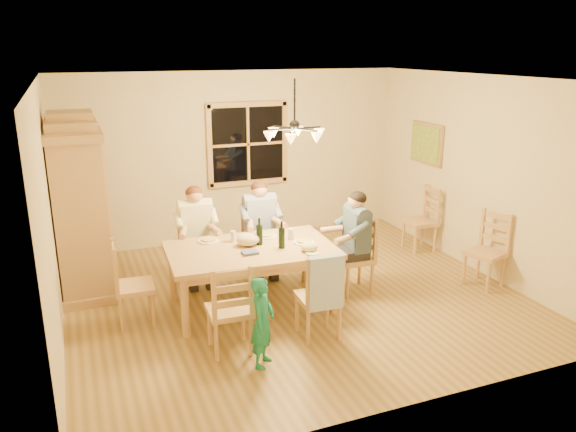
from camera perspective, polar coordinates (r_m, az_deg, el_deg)
name	(u,v)px	position (r m, az deg, el deg)	size (l,w,h in m)	color
floor	(294,295)	(7.24, 0.61, -8.07)	(5.50, 5.50, 0.00)	olive
ceiling	(295,78)	(6.57, 0.69, 13.81)	(5.50, 5.00, 0.02)	white
wall_back	(236,157)	(9.09, -5.35, 6.00)	(5.50, 0.02, 2.70)	beige
wall_left	(49,218)	(6.31, -23.13, -0.15)	(0.02, 5.00, 2.70)	beige
wall_right	(478,175)	(8.20, 18.78, 3.98)	(0.02, 5.00, 2.70)	beige
window	(248,144)	(9.08, -4.11, 7.30)	(1.30, 0.06, 1.30)	black
painting	(426,144)	(9.06, 13.89, 7.15)	(0.06, 0.78, 0.64)	olive
chandelier	(295,133)	(6.64, 0.67, 8.43)	(0.77, 0.68, 0.71)	black
armoire	(81,210)	(7.58, -20.31, 0.55)	(0.66, 1.40, 2.30)	olive
dining_table	(251,255)	(6.71, -3.77, -4.01)	(2.02, 1.29, 0.76)	#A77A4A
chair_far_left	(198,261)	(7.59, -9.16, -4.58)	(0.46, 0.44, 0.99)	#B1844E
chair_far_right	(260,254)	(7.77, -2.81, -3.87)	(0.46, 0.44, 0.99)	#B1844E
chair_near_left	(230,324)	(5.93, -5.94, -10.83)	(0.46, 0.44, 0.99)	#B1844E
chair_near_right	(318,310)	(6.19, 3.06, -9.49)	(0.46, 0.44, 0.99)	#B1844E
chair_end_left	(136,299)	(6.66, -15.21, -8.13)	(0.44, 0.46, 0.99)	#B1844E
chair_end_right	(354,269)	(7.29, 6.72, -5.40)	(0.44, 0.46, 0.99)	#B1844E
adult_woman	(196,223)	(7.42, -9.36, -0.71)	(0.41, 0.44, 0.87)	beige
adult_plaid_man	(260,217)	(7.60, -2.87, -0.07)	(0.41, 0.44, 0.87)	navy
adult_slate_man	(355,230)	(7.11, 6.87, -1.38)	(0.44, 0.41, 0.87)	#3F5166
towel	(325,283)	(5.87, 3.82, -6.79)	(0.38, 0.10, 0.58)	#96A9CC
wine_bottle_a	(259,231)	(6.73, -2.92, -1.57)	(0.08, 0.08, 0.33)	black
wine_bottle_b	(282,235)	(6.61, -0.65, -1.90)	(0.08, 0.08, 0.33)	black
plate_woman	(209,241)	(6.93, -8.08, -2.52)	(0.26, 0.26, 0.02)	white
plate_plaid	(266,236)	(7.04, -2.26, -2.06)	(0.26, 0.26, 0.02)	white
plate_slate	(304,242)	(6.82, 1.64, -2.70)	(0.26, 0.26, 0.02)	white
wine_glass_a	(233,236)	(6.88, -5.62, -2.06)	(0.06, 0.06, 0.14)	silver
wine_glass_b	(291,234)	(6.92, 0.30, -1.86)	(0.06, 0.06, 0.14)	silver
cap	(309,247)	(6.54, 2.16, -3.14)	(0.20, 0.20, 0.11)	beige
napkin	(250,253)	(6.48, -3.89, -3.72)	(0.18, 0.14, 0.03)	#475283
cloth_bundle	(248,239)	(6.73, -4.07, -2.39)	(0.28, 0.22, 0.15)	#CBB093
child	(263,322)	(5.58, -2.59, -10.71)	(0.34, 0.22, 0.93)	#1B7D61
chair_spare_front	(484,264)	(7.85, 19.29, -4.63)	(0.53, 0.55, 0.99)	#B1844E
chair_spare_back	(419,231)	(8.94, 13.19, -1.50)	(0.45, 0.46, 0.99)	#B1844E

